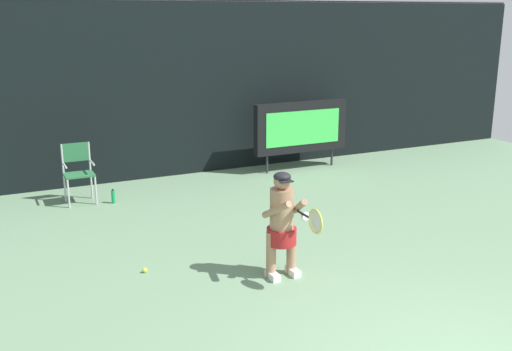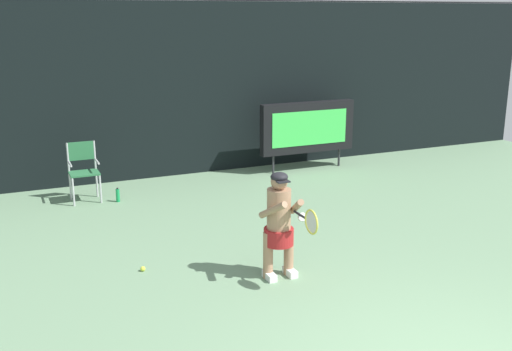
# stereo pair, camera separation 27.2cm
# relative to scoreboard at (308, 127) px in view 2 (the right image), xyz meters

# --- Properties ---
(backdrop_screen) EXTENTS (18.00, 0.12, 3.66)m
(backdrop_screen) POSITION_rel_scoreboard_xyz_m (-2.50, 0.75, 0.86)
(backdrop_screen) COLOR black
(backdrop_screen) RESTS_ON ground
(scoreboard) EXTENTS (2.20, 0.21, 1.50)m
(scoreboard) POSITION_rel_scoreboard_xyz_m (0.00, 0.00, 0.00)
(scoreboard) COLOR black
(scoreboard) RESTS_ON ground
(umpire_chair) EXTENTS (0.52, 0.44, 1.08)m
(umpire_chair) POSITION_rel_scoreboard_xyz_m (-4.84, -0.36, -0.33)
(umpire_chair) COLOR #B7B7BC
(umpire_chair) RESTS_ON ground
(water_bottle) EXTENTS (0.07, 0.07, 0.27)m
(water_bottle) POSITION_rel_scoreboard_xyz_m (-4.31, -0.70, -0.82)
(water_bottle) COLOR #1A964E
(water_bottle) RESTS_ON ground
(tennis_player) EXTENTS (0.53, 0.61, 1.41)m
(tennis_player) POSITION_rel_scoreboard_xyz_m (-3.02, -4.80, -0.19)
(tennis_player) COLOR white
(tennis_player) RESTS_ON ground
(tennis_racket) EXTENTS (0.03, 0.60, 0.31)m
(tennis_racket) POSITION_rel_scoreboard_xyz_m (-2.88, -5.36, -0.02)
(tennis_racket) COLOR black
(tennis_ball_loose) EXTENTS (0.07, 0.07, 0.07)m
(tennis_ball_loose) POSITION_rel_scoreboard_xyz_m (-4.62, -3.93, -0.91)
(tennis_ball_loose) COLOR #CCDB3D
(tennis_ball_loose) RESTS_ON ground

